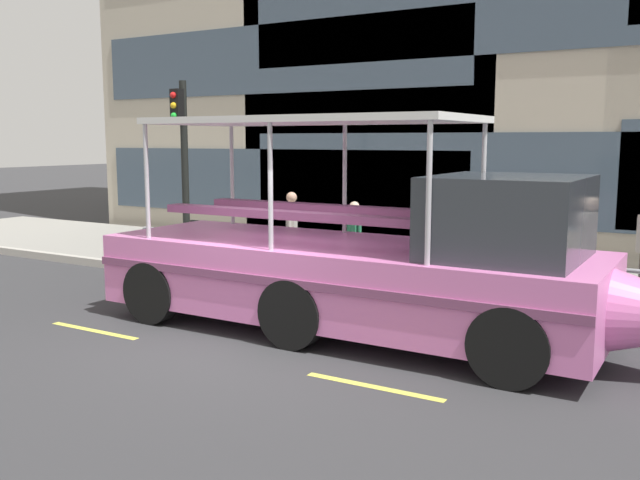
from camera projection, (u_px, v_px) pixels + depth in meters
ground_plane at (248, 342)px, 10.07m from camera, size 120.00×120.00×0.00m
sidewalk at (404, 273)px, 14.82m from camera, size 32.00×4.80×0.18m
curb_edge at (349, 295)px, 12.70m from camera, size 32.00×0.18×0.18m
lane_centreline at (216, 355)px, 9.45m from camera, size 25.80×0.12×0.01m
curb_guardrail at (377, 260)px, 12.70m from camera, size 11.74×0.09×0.80m
traffic_light_pole at (183, 153)px, 15.31m from camera, size 0.24×0.46×4.02m
leaned_bicycle at (203, 247)px, 15.39m from camera, size 1.74×0.46×0.96m
duck_tour_boat at (376, 267)px, 10.21m from camera, size 9.55×2.55×3.26m
pedestrian_mid_left at (472, 238)px, 12.85m from camera, size 0.41×0.28×1.55m
pedestrian_mid_right at (354, 231)px, 14.04m from camera, size 0.39×0.27×1.50m
pedestrian_near_stern at (292, 223)px, 14.65m from camera, size 0.27×0.45×1.65m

